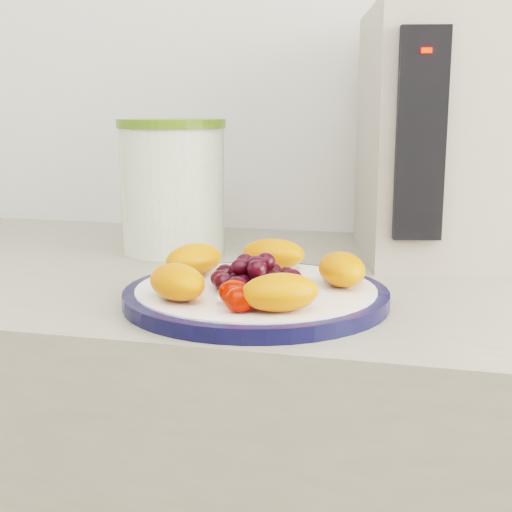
# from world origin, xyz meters

# --- Properties ---
(plate_rim) EXTENTS (0.27, 0.27, 0.01)m
(plate_rim) POSITION_xyz_m (-0.02, 1.05, 0.91)
(plate_rim) COLOR black
(plate_rim) RESTS_ON counter
(plate_face) EXTENTS (0.25, 0.25, 0.02)m
(plate_face) POSITION_xyz_m (-0.02, 1.05, 0.91)
(plate_face) COLOR white
(plate_face) RESTS_ON counter
(canister) EXTENTS (0.16, 0.16, 0.17)m
(canister) POSITION_xyz_m (-0.20, 1.28, 0.99)
(canister) COLOR #386611
(canister) RESTS_ON counter
(canister_lid) EXTENTS (0.17, 0.17, 0.01)m
(canister_lid) POSITION_xyz_m (-0.20, 1.28, 1.08)
(canister_lid) COLOR #4D6920
(canister_lid) RESTS_ON canister
(appliance_body) EXTENTS (0.24, 0.29, 0.33)m
(appliance_body) POSITION_xyz_m (0.15, 1.35, 1.06)
(appliance_body) COLOR #A79F92
(appliance_body) RESTS_ON counter
(appliance_panel) EXTENTS (0.06, 0.03, 0.24)m
(appliance_panel) POSITION_xyz_m (0.13, 1.21, 1.07)
(appliance_panel) COLOR black
(appliance_panel) RESTS_ON appliance_body
(appliance_led) EXTENTS (0.01, 0.01, 0.01)m
(appliance_led) POSITION_xyz_m (0.14, 1.20, 1.16)
(appliance_led) COLOR #FF0C05
(appliance_led) RESTS_ON appliance_panel
(fruit_plate) EXTENTS (0.24, 0.23, 0.03)m
(fruit_plate) POSITION_xyz_m (-0.02, 1.04, 0.93)
(fruit_plate) COLOR #F0540F
(fruit_plate) RESTS_ON plate_face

